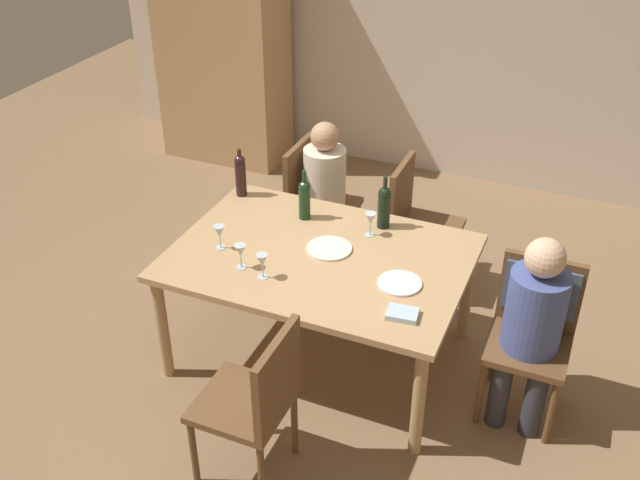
{
  "coord_description": "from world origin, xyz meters",
  "views": [
    {
      "loc": [
        1.39,
        -3.26,
        3.09
      ],
      "look_at": [
        0.0,
        0.0,
        0.85
      ],
      "focal_mm": 41.33,
      "sensor_mm": 36.0,
      "label": 1
    }
  ],
  "objects_px": {
    "chair_near": "(258,397)",
    "wine_glass_centre": "(219,232)",
    "dinner_plate_host": "(329,248)",
    "dinner_plate_guest_left": "(400,283)",
    "wine_glass_near_left": "(370,220)",
    "dining_table": "(320,265)",
    "chair_far_right": "(416,217)",
    "wine_glass_far": "(240,252)",
    "chair_far_left": "(313,196)",
    "wine_bottle_dark_red": "(384,206)",
    "armoire_cabinet": "(222,40)",
    "wine_bottle_tall_green": "(240,174)",
    "wine_bottle_short_olive": "(304,198)",
    "person_man_bearded": "(533,321)",
    "wine_glass_near_right": "(262,261)",
    "person_woman_host": "(328,185)",
    "chair_right_end": "(535,315)"
  },
  "relations": [
    {
      "from": "dinner_plate_host",
      "to": "chair_right_end",
      "type": "bearing_deg",
      "value": 2.51
    },
    {
      "from": "wine_bottle_short_olive",
      "to": "dinner_plate_host",
      "type": "distance_m",
      "value": 0.42
    },
    {
      "from": "chair_near",
      "to": "chair_far_right",
      "type": "bearing_deg",
      "value": -6.03
    },
    {
      "from": "wine_glass_near_left",
      "to": "dinner_plate_guest_left",
      "type": "xyz_separation_m",
      "value": [
        0.32,
        -0.42,
        -0.1
      ]
    },
    {
      "from": "person_woman_host",
      "to": "wine_glass_near_right",
      "type": "xyz_separation_m",
      "value": [
        0.16,
        -1.31,
        0.21
      ]
    },
    {
      "from": "chair_right_end",
      "to": "dinner_plate_guest_left",
      "type": "bearing_deg",
      "value": 17.41
    },
    {
      "from": "armoire_cabinet",
      "to": "wine_bottle_tall_green",
      "type": "relative_size",
      "value": 6.63
    },
    {
      "from": "wine_bottle_tall_green",
      "to": "dinner_plate_host",
      "type": "bearing_deg",
      "value": -26.25
    },
    {
      "from": "armoire_cabinet",
      "to": "chair_near",
      "type": "relative_size",
      "value": 2.37
    },
    {
      "from": "wine_glass_near_right",
      "to": "dinner_plate_host",
      "type": "distance_m",
      "value": 0.47
    },
    {
      "from": "dinner_plate_guest_left",
      "to": "chair_right_end",
      "type": "bearing_deg",
      "value": 17.41
    },
    {
      "from": "wine_bottle_short_olive",
      "to": "armoire_cabinet",
      "type": "bearing_deg",
      "value": 130.28
    },
    {
      "from": "armoire_cabinet",
      "to": "dinner_plate_host",
      "type": "height_order",
      "value": "armoire_cabinet"
    },
    {
      "from": "chair_right_end",
      "to": "chair_far_right",
      "type": "relative_size",
      "value": 1.0
    },
    {
      "from": "dining_table",
      "to": "wine_bottle_dark_red",
      "type": "height_order",
      "value": "wine_bottle_dark_red"
    },
    {
      "from": "dining_table",
      "to": "wine_bottle_tall_green",
      "type": "xyz_separation_m",
      "value": [
        -0.76,
        0.46,
        0.23
      ]
    },
    {
      "from": "dinner_plate_host",
      "to": "dinner_plate_guest_left",
      "type": "height_order",
      "value": "same"
    },
    {
      "from": "wine_glass_near_left",
      "to": "person_woman_host",
      "type": "bearing_deg",
      "value": 129.54
    },
    {
      "from": "dining_table",
      "to": "armoire_cabinet",
      "type": "bearing_deg",
      "value": 129.66
    },
    {
      "from": "wine_bottle_short_olive",
      "to": "wine_glass_far",
      "type": "height_order",
      "value": "wine_bottle_short_olive"
    },
    {
      "from": "chair_near",
      "to": "wine_glass_centre",
      "type": "relative_size",
      "value": 6.17
    },
    {
      "from": "chair_far_left",
      "to": "chair_right_end",
      "type": "height_order",
      "value": "same"
    },
    {
      "from": "wine_glass_near_left",
      "to": "wine_glass_far",
      "type": "height_order",
      "value": "same"
    },
    {
      "from": "chair_near",
      "to": "wine_bottle_short_olive",
      "type": "xyz_separation_m",
      "value": [
        -0.34,
        1.33,
        0.35
      ]
    },
    {
      "from": "chair_far_left",
      "to": "wine_glass_near_right",
      "type": "height_order",
      "value": "chair_far_left"
    },
    {
      "from": "person_woman_host",
      "to": "dinner_plate_host",
      "type": "height_order",
      "value": "person_woman_host"
    },
    {
      "from": "wine_bottle_short_olive",
      "to": "wine_glass_near_right",
      "type": "xyz_separation_m",
      "value": [
        0.05,
        -0.68,
        -0.03
      ]
    },
    {
      "from": "armoire_cabinet",
      "to": "wine_bottle_short_olive",
      "type": "xyz_separation_m",
      "value": [
        1.69,
        -2.0,
        -0.21
      ]
    },
    {
      "from": "chair_right_end",
      "to": "dinner_plate_guest_left",
      "type": "relative_size",
      "value": 3.8
    },
    {
      "from": "wine_bottle_dark_red",
      "to": "wine_glass_centre",
      "type": "relative_size",
      "value": 2.28
    },
    {
      "from": "chair_right_end",
      "to": "dinner_plate_host",
      "type": "height_order",
      "value": "chair_right_end"
    },
    {
      "from": "chair_far_left",
      "to": "person_woman_host",
      "type": "distance_m",
      "value": 0.16
    },
    {
      "from": "dining_table",
      "to": "wine_bottle_tall_green",
      "type": "relative_size",
      "value": 5.15
    },
    {
      "from": "dining_table",
      "to": "chair_far_right",
      "type": "height_order",
      "value": "chair_far_right"
    },
    {
      "from": "wine_glass_near_left",
      "to": "chair_far_left",
      "type": "bearing_deg",
      "value": 134.89
    },
    {
      "from": "person_man_bearded",
      "to": "wine_bottle_dark_red",
      "type": "height_order",
      "value": "person_man_bearded"
    },
    {
      "from": "wine_bottle_dark_red",
      "to": "dinner_plate_guest_left",
      "type": "relative_size",
      "value": 1.4
    },
    {
      "from": "wine_glass_far",
      "to": "chair_near",
      "type": "bearing_deg",
      "value": -57.13
    },
    {
      "from": "armoire_cabinet",
      "to": "person_man_bearded",
      "type": "height_order",
      "value": "armoire_cabinet"
    },
    {
      "from": "person_woman_host",
      "to": "wine_bottle_dark_red",
      "type": "xyz_separation_m",
      "value": [
        0.59,
        -0.54,
        0.25
      ]
    },
    {
      "from": "dining_table",
      "to": "wine_glass_far",
      "type": "height_order",
      "value": "wine_glass_far"
    },
    {
      "from": "chair_far_left",
      "to": "wine_glass_near_left",
      "type": "xyz_separation_m",
      "value": [
        0.66,
        -0.66,
        0.32
      ]
    },
    {
      "from": "chair_far_right",
      "to": "wine_bottle_short_olive",
      "type": "bearing_deg",
      "value": -40.97
    },
    {
      "from": "chair_far_right",
      "to": "wine_bottle_tall_green",
      "type": "xyz_separation_m",
      "value": [
        -1.05,
        -0.52,
        0.37
      ]
    },
    {
      "from": "chair_far_left",
      "to": "wine_bottle_dark_red",
      "type": "xyz_separation_m",
      "value": [
        0.7,
        -0.54,
        0.36
      ]
    },
    {
      "from": "chair_near",
      "to": "dinner_plate_guest_left",
      "type": "xyz_separation_m",
      "value": [
        0.43,
        0.88,
        0.22
      ]
    },
    {
      "from": "armoire_cabinet",
      "to": "wine_glass_far",
      "type": "xyz_separation_m",
      "value": [
        1.59,
        -2.64,
        -0.24
      ]
    },
    {
      "from": "chair_far_right",
      "to": "wine_glass_near_right",
      "type": "relative_size",
      "value": 6.17
    },
    {
      "from": "wine_glass_near_right",
      "to": "wine_glass_far",
      "type": "relative_size",
      "value": 1.0
    },
    {
      "from": "chair_far_left",
      "to": "chair_right_end",
      "type": "xyz_separation_m",
      "value": [
        1.7,
        -0.85,
        0.06
      ]
    }
  ]
}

